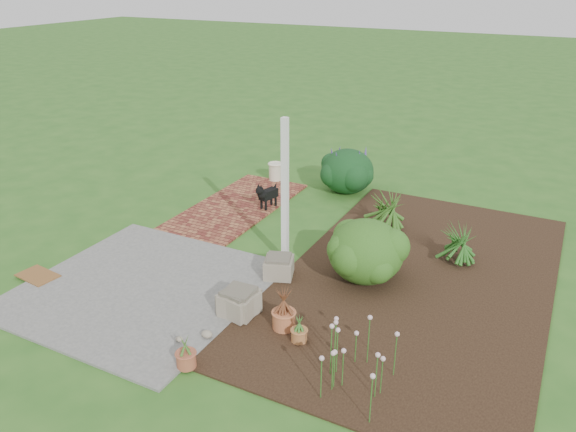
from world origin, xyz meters
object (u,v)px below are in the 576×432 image
at_px(stone_trough_near, 239,303).
at_px(evergreen_shrub, 366,250).
at_px(cream_ceramic_urn, 275,172).
at_px(black_dog, 267,194).

distance_m(stone_trough_near, evergreen_shrub, 2.21).
bearing_deg(cream_ceramic_urn, stone_trough_near, -66.80).
relative_size(cream_ceramic_urn, evergreen_shrub, 0.33).
bearing_deg(evergreen_shrub, stone_trough_near, -124.94).
relative_size(stone_trough_near, cream_ceramic_urn, 1.19).
bearing_deg(evergreen_shrub, cream_ceramic_urn, 135.82).
relative_size(stone_trough_near, black_dog, 0.79).
bearing_deg(black_dog, stone_trough_near, -52.08).
relative_size(black_dog, cream_ceramic_urn, 1.52).
xyz_separation_m(stone_trough_near, evergreen_shrub, (1.25, 1.79, 0.34)).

